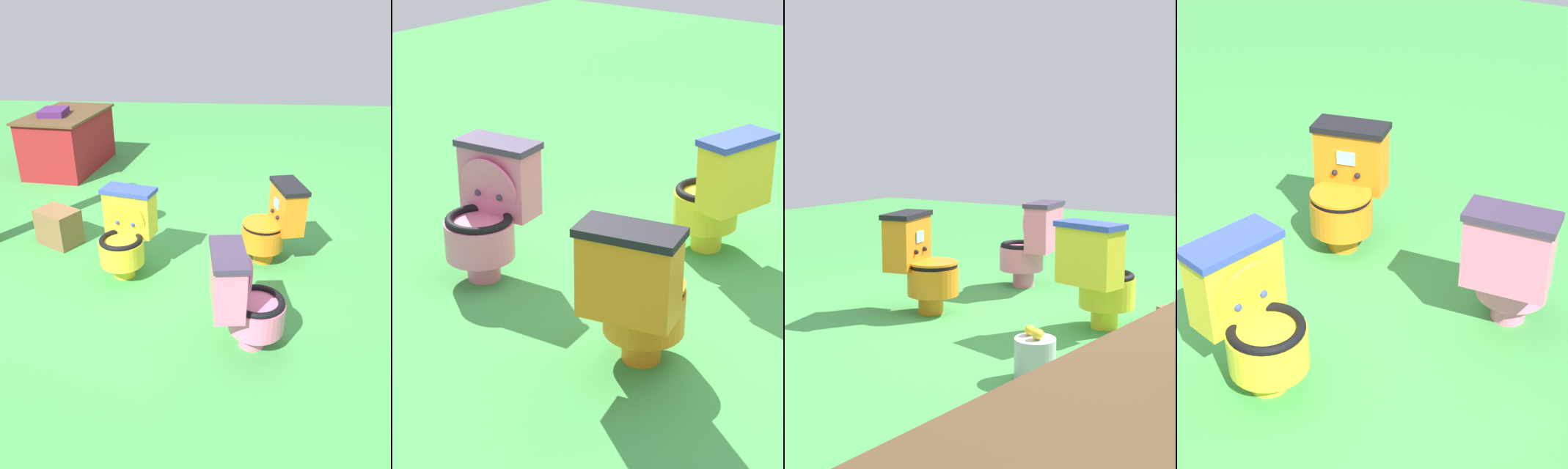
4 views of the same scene
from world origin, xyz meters
TOP-DOWN VIEW (x-y plane):
  - ground at (0.00, 0.00)m, footprint 14.00×14.00m
  - toilet_pink at (-1.39, -0.59)m, footprint 0.46×0.53m
  - toilet_orange at (-0.25, -0.87)m, footprint 0.50×0.57m
  - toilet_yellow at (-0.54, 0.37)m, footprint 0.57×0.51m

SIDE VIEW (x-z plane):
  - ground at x=0.00m, z-range 0.00..0.00m
  - toilet_orange at x=-0.25m, z-range 0.01..0.73m
  - toilet_pink at x=-1.39m, z-range 0.01..0.74m
  - toilet_yellow at x=-0.54m, z-range 0.01..0.74m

